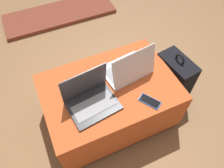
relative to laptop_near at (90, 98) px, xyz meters
name	(u,v)px	position (x,y,z in m)	size (l,w,h in m)	color
ground_plane	(110,115)	(0.18, 0.07, -0.50)	(14.00, 14.00, 0.00)	olive
ottoman	(110,102)	(0.18, 0.07, -0.28)	(1.01, 0.69, 0.45)	maroon
laptop_near	(90,98)	(0.00, 0.00, 0.00)	(0.37, 0.29, 0.27)	#333338
laptop_far	(128,69)	(0.36, 0.13, 0.00)	(0.39, 0.31, 0.27)	silver
cell_phone	(150,101)	(0.38, -0.17, -0.05)	(0.14, 0.17, 0.01)	#1E4C9E
backpack	(174,79)	(0.80, 0.06, -0.28)	(0.27, 0.35, 0.53)	black
fireplace_hearth	(60,14)	(0.18, 1.69, -0.48)	(1.40, 0.50, 0.04)	brown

